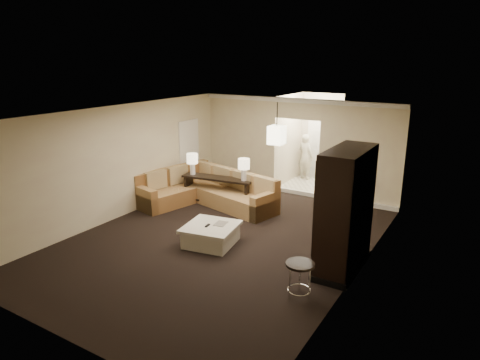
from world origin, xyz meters
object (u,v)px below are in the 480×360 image
Objects in this scene: sectional_sofa at (206,191)px; console_table at (218,188)px; armoire at (345,213)px; coffee_table at (211,234)px; drink_table at (300,272)px; person at (306,154)px.

sectional_sofa is 0.33m from console_table.
coffee_table is at bearing -171.79° from armoire.
drink_table is at bearing -22.87° from sectional_sofa.
coffee_table is at bearing -67.32° from console_table.
person reaches higher than coffee_table.
coffee_table is 0.61× the size of console_table.
console_table is at bearing 155.89° from armoire.
armoire is 1.41× the size of person.
person is (1.04, 3.60, 0.37)m from console_table.
sectional_sofa is 5.05m from drink_table.
armoire is at bearing 134.39° from person.
person is at bearing 65.79° from console_table.
console_table is at bearing 140.13° from drink_table.
drink_table reaches higher than coffee_table.
armoire is 6.23m from person.
console_table reaches higher than drink_table.
coffee_table is 5.87m from person.
coffee_table is at bearing 107.85° from person.
person reaches higher than drink_table.
armoire reaches higher than person.
person is at bearing 119.28° from armoire.
sectional_sofa is 1.55× the size of armoire.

